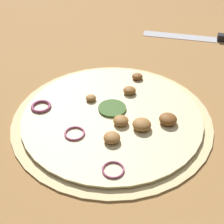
# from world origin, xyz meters

# --- Properties ---
(ground_plane) EXTENTS (3.00, 3.00, 0.00)m
(ground_plane) POSITION_xyz_m (0.00, 0.00, 0.00)
(ground_plane) COLOR #9E703F
(pizza) EXTENTS (0.37, 0.37, 0.03)m
(pizza) POSITION_xyz_m (0.00, -0.00, 0.01)
(pizza) COLOR beige
(pizza) RESTS_ON ground_plane
(knife) EXTENTS (0.23, 0.23, 0.02)m
(knife) POSITION_xyz_m (0.42, 0.14, 0.01)
(knife) COLOR silver
(knife) RESTS_ON ground_plane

